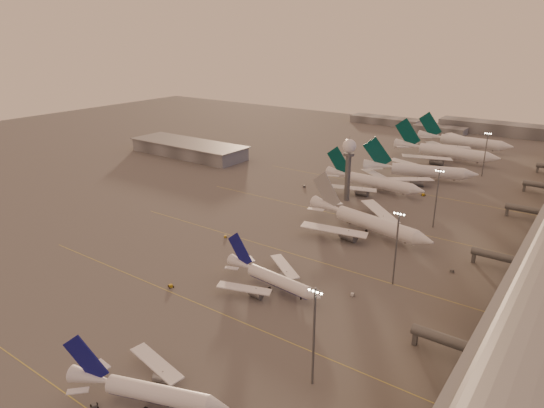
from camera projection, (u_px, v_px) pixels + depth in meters
The scene contains 24 objects.
ground at pixel (144, 305), 143.36m from camera, with size 700.00×700.00×0.00m, color #5E5B5B.
taxiway_markings at pixel (326, 262), 169.88m from camera, with size 180.00×185.25×0.02m.
hangar at pixel (188, 149), 314.76m from camera, with size 82.00×27.00×8.50m.
radar_tower at pixel (349, 157), 225.52m from camera, with size 6.40×6.40×31.10m.
mast_a at pixel (314, 333), 107.03m from camera, with size 3.60×0.56×25.00m.
mast_b at pixel (396, 245), 150.82m from camera, with size 3.60×0.56×25.00m.
mast_c at pixel (437, 196), 195.70m from camera, with size 3.60×0.56×25.00m.
mast_d at pixel (485, 152), 265.77m from camera, with size 3.60×0.56×25.00m.
distant_horizon at pixel (462, 126), 389.80m from camera, with size 165.00×37.50×9.00m.
narrowbody_near at pixel (147, 394), 104.06m from camera, with size 37.05×29.04×15.08m.
narrowbody_mid at pixel (272, 280), 151.71m from camera, with size 37.99×30.21×14.85m.
widebody_white at pixel (368, 225), 193.47m from camera, with size 58.10×46.09×20.68m.
greentail_a at pixel (373, 184), 244.95m from camera, with size 54.69×44.09×19.85m.
greentail_b at pixel (419, 173), 262.42m from camera, with size 59.21×47.09×22.19m.
greentail_c at pixel (445, 154), 301.23m from camera, with size 66.18×53.47×24.05m.
greentail_d at pixel (464, 143), 330.08m from camera, with size 64.09×51.77×23.28m.
gsv_tug_near at pixel (94, 406), 104.11m from camera, with size 3.47×4.09×1.01m.
gsv_tug_mid at pixel (171, 286), 153.11m from camera, with size 3.93×3.16×0.98m.
gsv_truck_b at pixel (354, 293), 147.83m from camera, with size 5.42×3.17×2.06m.
gsv_truck_c at pixel (226, 235), 189.79m from camera, with size 5.09×3.79×1.96m.
gsv_catering_b at pixel (453, 267), 161.94m from camera, with size 5.57×3.81×4.19m.
gsv_tug_far at pixel (350, 222), 204.12m from camera, with size 3.09×3.93×0.98m.
gsv_truck_d at pixel (305, 185), 250.83m from camera, with size 4.23×6.13×2.34m.
gsv_tug_hangar at pixel (423, 195), 237.93m from camera, with size 3.97×2.73×1.05m.
Camera 1 is at (103.34, -79.58, 76.70)m, focal length 32.00 mm.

